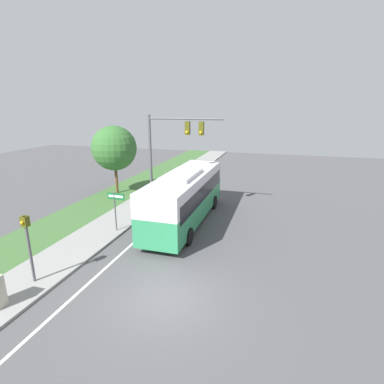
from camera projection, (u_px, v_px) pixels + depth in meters
name	position (u px, v px, depth m)	size (l,w,h in m)	color
ground_plane	(166.00, 298.00, 12.01)	(80.00, 80.00, 0.00)	#4C4C4F
sidewalk	(40.00, 273.00, 13.70)	(2.80, 80.00, 0.12)	gray
lane_divider_near	(89.00, 283.00, 13.00)	(0.14, 30.00, 0.01)	silver
bus	(186.00, 194.00, 19.37)	(2.62, 10.35, 3.50)	#2D8956
signal_gantry	(170.00, 145.00, 20.91)	(5.38, 0.41, 6.84)	#4C4C51
pedestrian_signal	(28.00, 239.00, 12.40)	(0.28, 0.34, 3.10)	#4C4C51
street_sign	(116.00, 205.00, 17.79)	(1.10, 0.08, 2.53)	#4C4C51
roadside_tree	(114.00, 148.00, 25.18)	(3.76, 3.76, 5.78)	brown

